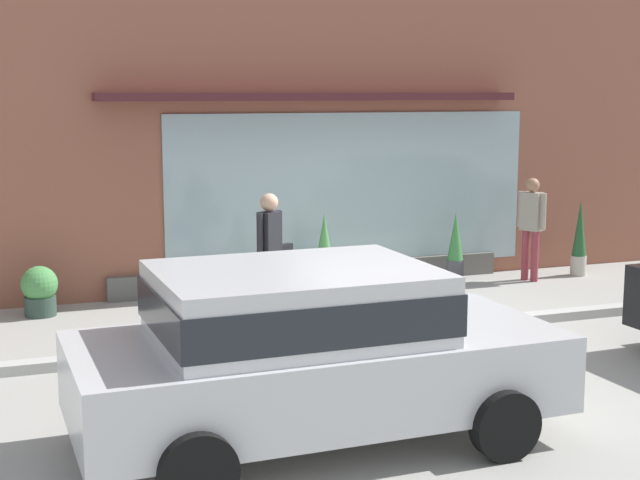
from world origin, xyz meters
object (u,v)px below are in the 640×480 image
object	(u,v)px
parked_car_silver	(308,345)
fire_hydrant	(317,285)
potted_plant_corner_tall	(455,249)
potted_plant_near_hydrant	(579,239)
pedestrian_with_handbag	(271,249)
pedestrian_passerby	(531,220)
potted_plant_by_entrance	(324,256)
potted_plant_window_center	(40,290)

from	to	relation	value
parked_car_silver	fire_hydrant	bearing A→B (deg)	68.07
potted_plant_corner_tall	parked_car_silver	bearing A→B (deg)	-128.47
potted_plant_corner_tall	fire_hydrant	bearing A→B (deg)	-152.77
potted_plant_near_hydrant	pedestrian_with_handbag	bearing A→B (deg)	-166.30
fire_hydrant	pedestrian_passerby	size ratio (longest dim) A/B	0.54
potted_plant_corner_tall	pedestrian_passerby	bearing A→B (deg)	-14.23
fire_hydrant	pedestrian_with_handbag	distance (m)	0.90
pedestrian_passerby	parked_car_silver	size ratio (longest dim) A/B	0.39
pedestrian_with_handbag	potted_plant_by_entrance	xyz separation A→B (m)	(1.31, 1.51, -0.42)
fire_hydrant	potted_plant_near_hydrant	size ratio (longest dim) A/B	0.71
parked_car_silver	potted_plant_window_center	xyz separation A→B (m)	(-1.93, 5.62, -0.53)
potted_plant_window_center	potted_plant_by_entrance	bearing A→B (deg)	-1.11
potted_plant_by_entrance	fire_hydrant	bearing A→B (deg)	-114.15
pedestrian_with_handbag	potted_plant_near_hydrant	world-z (taller)	pedestrian_with_handbag
pedestrian_passerby	potted_plant_near_hydrant	bearing A→B (deg)	69.46
fire_hydrant	potted_plant_window_center	distance (m)	3.81
pedestrian_with_handbag	potted_plant_near_hydrant	bearing A→B (deg)	-18.90
potted_plant_near_hydrant	potted_plant_corner_tall	bearing A→B (deg)	174.44
fire_hydrant	pedestrian_with_handbag	bearing A→B (deg)	-168.92
pedestrian_with_handbag	fire_hydrant	bearing A→B (deg)	-21.52
potted_plant_corner_tall	potted_plant_by_entrance	world-z (taller)	potted_plant_by_entrance
fire_hydrant	parked_car_silver	distance (m)	4.48
potted_plant_near_hydrant	pedestrian_passerby	bearing A→B (deg)	-174.88
pedestrian_passerby	potted_plant_near_hydrant	xyz separation A→B (m)	(1.01, 0.09, -0.38)
pedestrian_passerby	parked_car_silver	world-z (taller)	pedestrian_passerby
fire_hydrant	potted_plant_by_entrance	xyz separation A→B (m)	(0.62, 1.37, 0.14)
potted_plant_window_center	potted_plant_by_entrance	distance (m)	4.14
parked_car_silver	potted_plant_near_hydrant	xyz separation A→B (m)	(6.71, 5.45, -0.28)
fire_hydrant	pedestrian_passerby	world-z (taller)	pedestrian_passerby
potted_plant_window_center	potted_plant_near_hydrant	xyz separation A→B (m)	(8.64, -0.17, 0.25)
parked_car_silver	potted_plant_corner_tall	distance (m)	7.24
parked_car_silver	potted_plant_by_entrance	size ratio (longest dim) A/B	3.40
fire_hydrant	potted_plant_window_center	xyz separation A→B (m)	(-3.52, 1.45, -0.10)
pedestrian_with_handbag	pedestrian_passerby	distance (m)	4.99
pedestrian_passerby	potted_plant_corner_tall	bearing A→B (deg)	-129.89
pedestrian_with_handbag	parked_car_silver	xyz separation A→B (m)	(-0.90, -4.03, -0.14)
pedestrian_with_handbag	pedestrian_passerby	xyz separation A→B (m)	(4.81, 1.33, -0.03)
pedestrian_passerby	potted_plant_corner_tall	xyz separation A→B (m)	(-1.21, 0.31, -0.44)
potted_plant_by_entrance	potted_plant_near_hydrant	xyz separation A→B (m)	(4.51, -0.09, 0.01)
pedestrian_with_handbag	potted_plant_near_hydrant	xyz separation A→B (m)	(5.81, 1.42, -0.41)
parked_car_silver	potted_plant_near_hydrant	distance (m)	8.65
pedestrian_passerby	potted_plant_window_center	size ratio (longest dim) A/B	2.42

